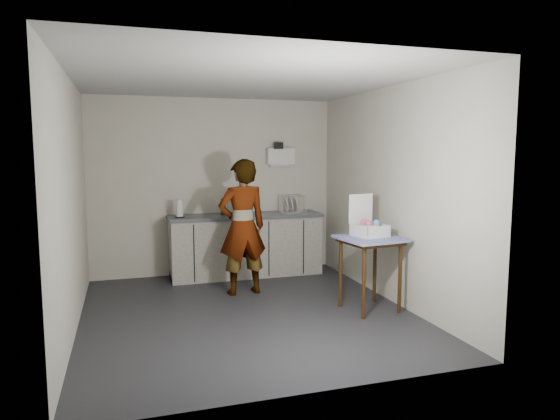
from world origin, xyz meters
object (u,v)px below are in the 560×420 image
object	(u,v)px
side_table	(370,247)
bakery_box	(369,227)
kitchen_counter	(246,247)
dark_bottle	(223,207)
standing_man	(242,227)
soap_bottle	(243,203)
dish_rack	(291,208)
soda_can	(241,210)
paper_towel	(179,209)

from	to	relation	value
side_table	bakery_box	xyz separation A→B (m)	(0.02, 0.08, 0.22)
kitchen_counter	side_table	size ratio (longest dim) A/B	2.63
bakery_box	dark_bottle	bearing A→B (deg)	112.29
standing_man	bakery_box	xyz separation A→B (m)	(1.26, -1.02, 0.09)
soap_bottle	dish_rack	distance (m)	0.77
soda_can	dish_rack	size ratio (longest dim) A/B	0.36
standing_man	dish_rack	size ratio (longest dim) A/B	4.56
soda_can	paper_towel	bearing A→B (deg)	-178.69
paper_towel	bakery_box	distance (m)	2.71
side_table	soap_bottle	size ratio (longest dim) A/B	2.54
soap_bottle	paper_towel	size ratio (longest dim) A/B	1.33
standing_man	soap_bottle	size ratio (longest dim) A/B	5.18
standing_man	dark_bottle	world-z (taller)	standing_man
soap_bottle	paper_towel	world-z (taller)	soap_bottle
soda_can	paper_towel	distance (m)	0.89
dark_bottle	dish_rack	xyz separation A→B (m)	(1.04, 0.00, -0.06)
standing_man	soda_can	bearing A→B (deg)	-108.31
side_table	soda_can	world-z (taller)	soda_can
side_table	standing_man	distance (m)	1.66
kitchen_counter	soda_can	world-z (taller)	soda_can
standing_man	paper_towel	size ratio (longest dim) A/B	6.86
kitchen_counter	dish_rack	bearing A→B (deg)	2.00
soap_bottle	soda_can	distance (m)	0.11
side_table	soap_bottle	distance (m)	2.28
kitchen_counter	side_table	world-z (taller)	kitchen_counter
side_table	bakery_box	bearing A→B (deg)	71.12
dark_bottle	bakery_box	size ratio (longest dim) A/B	0.49
paper_towel	kitchen_counter	bearing A→B (deg)	3.55
standing_man	bakery_box	size ratio (longest dim) A/B	3.64
side_table	paper_towel	size ratio (longest dim) A/B	3.37
soap_bottle	paper_towel	bearing A→B (deg)	-176.95
side_table	soap_bottle	bearing A→B (deg)	109.91
kitchen_counter	dark_bottle	size ratio (longest dim) A/B	9.52
dish_rack	bakery_box	size ratio (longest dim) A/B	0.80
soda_can	standing_man	bearing A→B (deg)	-102.26
soda_can	bakery_box	size ratio (longest dim) A/B	0.28
side_table	paper_towel	bearing A→B (deg)	127.63
standing_man	paper_towel	xyz separation A→B (m)	(-0.70, 0.86, 0.16)
side_table	dish_rack	size ratio (longest dim) A/B	2.24
dark_bottle	paper_towel	bearing A→B (deg)	-172.71
soap_bottle	soda_can	bearing A→B (deg)	-133.96
kitchen_counter	dish_rack	size ratio (longest dim) A/B	5.90
side_table	standing_man	world-z (taller)	standing_man
dish_rack	kitchen_counter	bearing A→B (deg)	-178.00
kitchen_counter	soda_can	distance (m)	0.56
dish_rack	soda_can	bearing A→B (deg)	-175.32
side_table	dish_rack	xyz separation A→B (m)	(-0.27, 2.04, 0.23)
kitchen_counter	side_table	bearing A→B (deg)	-64.10
dish_rack	bakery_box	distance (m)	1.98
side_table	soda_can	bearing A→B (deg)	110.86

